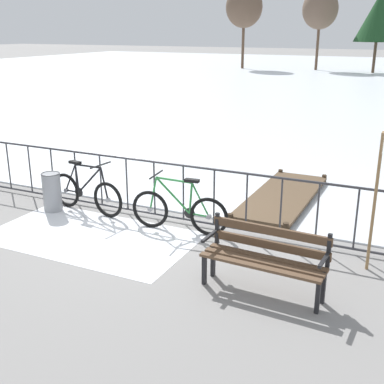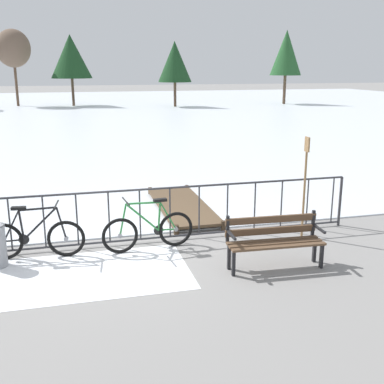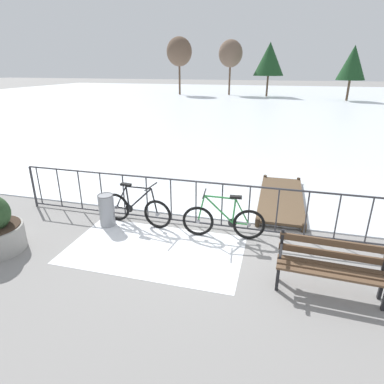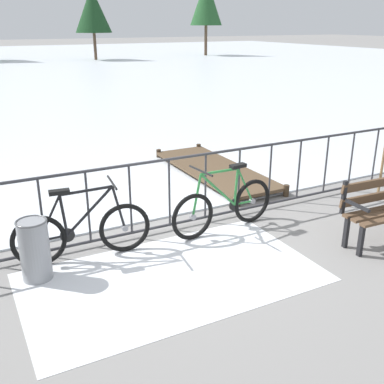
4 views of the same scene
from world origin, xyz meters
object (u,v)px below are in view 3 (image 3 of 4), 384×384
Objects in this scene: bicycle_second at (136,209)px; bicycle_near_railing at (223,221)px; park_bench at (331,263)px; trash_bin at (107,210)px.

bicycle_near_railing is at bearing -2.86° from bicycle_second.
bicycle_near_railing is at bearing 146.13° from park_bench.
bicycle_second is at bearing 177.14° from bicycle_near_railing.
bicycle_near_railing reaches higher than park_bench.
park_bench is 4.64m from trash_bin.
bicycle_second is (-1.98, 0.10, 0.00)m from bicycle_near_railing.
trash_bin is at bearing -159.84° from bicycle_second.
bicycle_near_railing and bicycle_second have the same top height.
park_bench is at bearing -33.87° from bicycle_near_railing.
trash_bin is (-0.61, -0.22, 0.00)m from bicycle_second.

